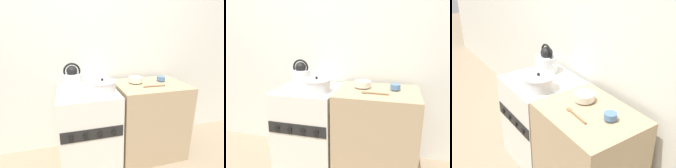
# 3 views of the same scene
# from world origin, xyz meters

# --- Properties ---
(ground_plane) EXTENTS (12.00, 12.00, 0.00)m
(ground_plane) POSITION_xyz_m (0.00, 0.00, 0.00)
(ground_plane) COLOR gray
(wall_back) EXTENTS (7.00, 0.06, 2.50)m
(wall_back) POSITION_xyz_m (0.00, 0.69, 1.25)
(wall_back) COLOR silver
(wall_back) RESTS_ON ground_plane
(stove) EXTENTS (0.60, 0.64, 0.83)m
(stove) POSITION_xyz_m (0.00, 0.31, 0.42)
(stove) COLOR silver
(stove) RESTS_ON ground_plane
(counter) EXTENTS (0.76, 0.59, 0.86)m
(counter) POSITION_xyz_m (0.70, 0.30, 0.43)
(counter) COLOR tan
(counter) RESTS_ON ground_plane
(kettle) EXTENTS (0.26, 0.21, 0.27)m
(kettle) POSITION_xyz_m (-0.13, 0.44, 0.93)
(kettle) COLOR silver
(kettle) RESTS_ON stove
(cooking_pot) EXTENTS (0.27, 0.27, 0.15)m
(cooking_pot) POSITION_xyz_m (0.13, 0.20, 0.89)
(cooking_pot) COLOR silver
(cooking_pot) RESTS_ON stove
(enamel_bowl) EXTENTS (0.16, 0.16, 0.07)m
(enamel_bowl) POSITION_xyz_m (0.55, 0.36, 0.89)
(enamel_bowl) COLOR beige
(enamel_bowl) RESTS_ON counter
(small_ceramic_bowl) EXTENTS (0.09, 0.09, 0.06)m
(small_ceramic_bowl) POSITION_xyz_m (0.86, 0.35, 0.89)
(small_ceramic_bowl) COLOR #4C729E
(small_ceramic_bowl) RESTS_ON counter
(wooden_spoon) EXTENTS (0.25, 0.04, 0.02)m
(wooden_spoon) POSITION_xyz_m (0.66, 0.18, 0.86)
(wooden_spoon) COLOR olive
(wooden_spoon) RESTS_ON counter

